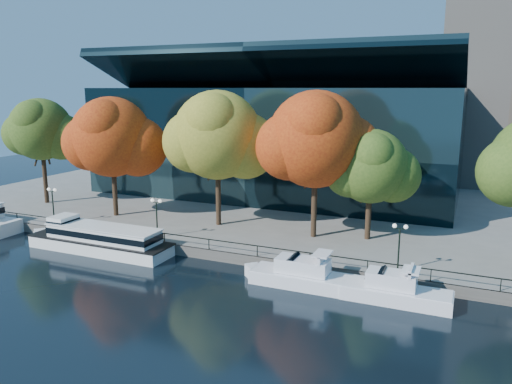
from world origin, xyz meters
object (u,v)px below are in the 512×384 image
at_px(cruiser_far, 391,289).
at_px(tree_4, 372,168).
at_px(tree_0, 41,131).
at_px(lamp_1, 156,209).
at_px(tour_boat, 96,238).
at_px(tree_1, 113,139).
at_px(lamp_2, 400,236).
at_px(tree_3, 317,142).
at_px(lamp_0, 52,197).
at_px(tree_2, 219,137).
at_px(cruiser_near, 303,275).

relative_size(cruiser_far, tree_4, 0.82).
distance_m(tree_0, lamp_1, 24.56).
relative_size(tree_0, lamp_1, 3.41).
bearing_deg(tree_0, tour_boat, -31.65).
distance_m(tree_1, lamp_2, 34.58).
bearing_deg(tree_3, lamp_1, -156.04).
bearing_deg(tree_1, lamp_0, -128.22).
xyz_separation_m(tree_2, lamp_1, (-3.67, -6.78, -6.82)).
height_order(tree_3, lamp_2, tree_3).
distance_m(cruiser_near, tree_3, 14.62).
distance_m(tree_2, lamp_1, 10.29).
bearing_deg(tree_2, cruiser_far, -28.23).
xyz_separation_m(cruiser_far, tree_1, (-33.68, 9.71, 9.25)).
distance_m(tree_4, lamp_1, 21.96).
xyz_separation_m(cruiser_near, tree_4, (2.99, 12.01, 7.33)).
relative_size(tree_2, tree_3, 1.00).
bearing_deg(tree_2, tree_1, -174.62).
height_order(cruiser_near, tree_0, tree_0).
bearing_deg(tree_0, tree_3, -1.16).
relative_size(tree_0, lamp_2, 3.41).
xyz_separation_m(tour_boat, tree_3, (19.60, 10.15, 9.45)).
xyz_separation_m(tree_4, lamp_2, (3.98, -8.01, -4.31)).
bearing_deg(cruiser_near, tree_3, 101.82).
bearing_deg(tree_4, cruiser_far, -71.40).
bearing_deg(tree_4, tour_boat, -154.94).
distance_m(tour_boat, lamp_0, 10.16).
bearing_deg(cruiser_far, lamp_2, 91.64).
bearing_deg(lamp_2, lamp_0, 180.00).
bearing_deg(tree_4, tree_2, -175.68).
bearing_deg(tree_1, tree_3, 2.44).
bearing_deg(tour_boat, tree_4, 25.06).
distance_m(cruiser_far, tree_0, 48.94).
bearing_deg(tree_0, cruiser_near, -15.99).
distance_m(tree_2, lamp_2, 22.46).
bearing_deg(tour_boat, tree_1, 117.66).
relative_size(cruiser_far, tree_0, 0.67).
relative_size(lamp_0, lamp_2, 1.00).
distance_m(tour_boat, cruiser_near, 21.81).
xyz_separation_m(tree_2, tree_3, (11.11, -0.21, 0.01)).
distance_m(cruiser_near, cruiser_far, 7.10).
xyz_separation_m(cruiser_far, lamp_0, (-38.04, 4.18, 3.03)).
height_order(tour_boat, cruiser_far, tour_boat).
distance_m(tree_1, lamp_0, 9.40).
xyz_separation_m(cruiser_far, tree_0, (-46.59, 11.50, 9.62)).
height_order(lamp_1, lamp_2, same).
height_order(tree_1, tree_2, tree_2).
distance_m(tour_boat, tree_4, 28.24).
relative_size(tree_1, lamp_1, 3.49).
distance_m(tree_1, tree_3, 24.40).
bearing_deg(lamp_2, tour_boat, -172.91).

